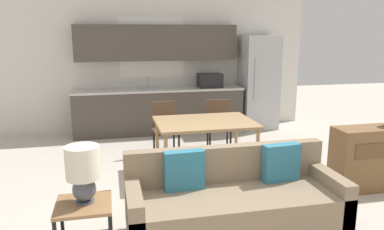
# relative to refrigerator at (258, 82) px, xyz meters

# --- Properties ---
(wall_back) EXTENTS (6.40, 0.07, 2.70)m
(wall_back) POSITION_rel_refrigerator_xyz_m (-2.11, 0.38, 0.39)
(wall_back) COLOR silver
(wall_back) RESTS_ON ground_plane
(kitchen_counter) EXTENTS (3.40, 0.65, 2.15)m
(kitchen_counter) POSITION_rel_refrigerator_xyz_m (-2.09, 0.08, -0.13)
(kitchen_counter) COLOR #4C443D
(kitchen_counter) RESTS_ON ground_plane
(refrigerator) EXTENTS (0.72, 0.70, 1.94)m
(refrigerator) POSITION_rel_refrigerator_xyz_m (0.00, 0.00, 0.00)
(refrigerator) COLOR #B7BABC
(refrigerator) RESTS_ON ground_plane
(dining_table) EXTENTS (1.39, 1.00, 0.76)m
(dining_table) POSITION_rel_refrigerator_xyz_m (-1.77, -2.34, -0.27)
(dining_table) COLOR tan
(dining_table) RESTS_ON ground_plane
(couch) EXTENTS (2.13, 0.80, 0.85)m
(couch) POSITION_rel_refrigerator_xyz_m (-1.91, -4.04, -0.63)
(couch) COLOR #3D2D1E
(couch) RESTS_ON ground_plane
(side_table) EXTENTS (0.49, 0.49, 0.52)m
(side_table) POSITION_rel_refrigerator_xyz_m (-3.35, -4.17, -0.62)
(side_table) COLOR olive
(side_table) RESTS_ON ground_plane
(table_lamp) EXTENTS (0.30, 0.30, 0.52)m
(table_lamp) POSITION_rel_refrigerator_xyz_m (-3.33, -4.15, -0.15)
(table_lamp) COLOR #4C515B
(table_lamp) RESTS_ON side_table
(credenza) EXTENTS (1.19, 0.39, 0.82)m
(credenza) POSITION_rel_refrigerator_xyz_m (0.27, -3.38, -0.56)
(credenza) COLOR brown
(credenza) RESTS_ON ground_plane
(dining_chair_far_left) EXTENTS (0.45, 0.45, 0.89)m
(dining_chair_far_left) POSITION_rel_refrigerator_xyz_m (-2.22, -1.49, -0.46)
(dining_chair_far_left) COLOR brown
(dining_chair_far_left) RESTS_ON ground_plane
(dining_chair_far_right) EXTENTS (0.48, 0.48, 0.89)m
(dining_chair_far_right) POSITION_rel_refrigerator_xyz_m (-1.31, -1.50, -0.46)
(dining_chair_far_right) COLOR brown
(dining_chair_far_right) RESTS_ON ground_plane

